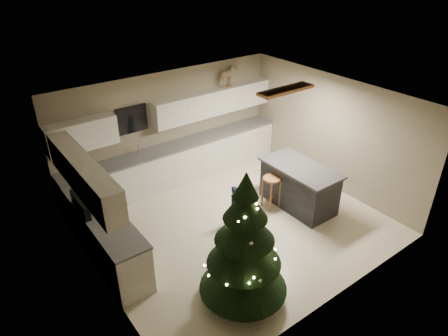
# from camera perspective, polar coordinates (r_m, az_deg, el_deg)

# --- Properties ---
(ground_plane) EXTENTS (5.50, 5.50, 0.00)m
(ground_plane) POSITION_cam_1_polar(r_m,az_deg,el_deg) (8.24, 1.47, -7.96)
(ground_plane) COLOR beige
(room_shell) EXTENTS (5.52, 5.02, 2.61)m
(room_shell) POSITION_cam_1_polar(r_m,az_deg,el_deg) (7.34, 1.77, 3.09)
(room_shell) COLOR gray
(room_shell) RESTS_ON ground_plane
(cabinetry) EXTENTS (5.50, 3.20, 2.00)m
(cabinetry) POSITION_cam_1_polar(r_m,az_deg,el_deg) (8.60, -10.07, -0.67)
(cabinetry) COLOR white
(cabinetry) RESTS_ON ground_plane
(island) EXTENTS (0.90, 1.70, 0.95)m
(island) POSITION_cam_1_polar(r_m,az_deg,el_deg) (8.69, 10.65, -2.54)
(island) COLOR black
(island) RESTS_ON ground_plane
(bar_stool) EXTENTS (0.38, 0.38, 0.73)m
(bar_stool) POSITION_cam_1_polar(r_m,az_deg,el_deg) (8.50, 6.82, -2.45)
(bar_stool) COLOR #925E2F
(bar_stool) RESTS_ON ground_plane
(christmas_tree) EXTENTS (1.45, 1.40, 2.32)m
(christmas_tree) POSITION_cam_1_polar(r_m,az_deg,el_deg) (6.15, 2.89, -11.66)
(christmas_tree) COLOR #3F2816
(christmas_tree) RESTS_ON ground_plane
(toddler) EXTENTS (0.33, 0.24, 0.85)m
(toddler) POSITION_cam_1_polar(r_m,az_deg,el_deg) (8.04, 1.66, -5.32)
(toddler) COLOR black
(toddler) RESTS_ON ground_plane
(rocking_horse) EXTENTS (0.62, 0.44, 0.50)m
(rocking_horse) POSITION_cam_1_polar(r_m,az_deg,el_deg) (9.78, 0.65, 13.01)
(rocking_horse) COLOR #925E2F
(rocking_horse) RESTS_ON cabinetry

